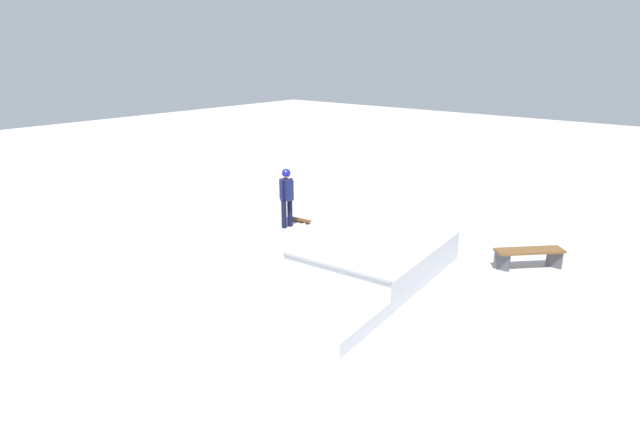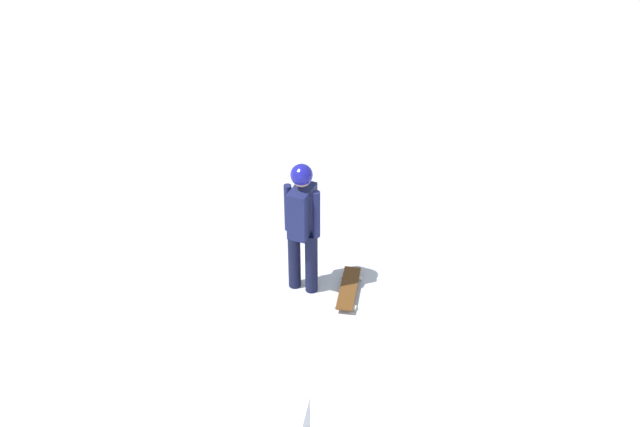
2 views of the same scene
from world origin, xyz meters
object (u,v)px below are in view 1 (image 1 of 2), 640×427
Objects in this scene: skateboard at (299,220)px; park_bench at (529,254)px; skate_ramp at (366,264)px; skater at (287,193)px.

park_bench reaches higher than skateboard.
skateboard is (-1.99, -3.81, -0.24)m from skate_ramp.
park_bench is at bearing 20.10° from skater.
skateboard is at bearing -82.57° from park_bench.
skater is at bearing -91.84° from skateboard.
skater is 6.61m from park_bench.
skater is (-1.44, -3.78, 0.69)m from skate_ramp.
skate_ramp is 6.87× the size of skateboard.
skate_ramp is 4.10m from skater.
park_bench is (-0.84, 6.47, 0.28)m from skateboard.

